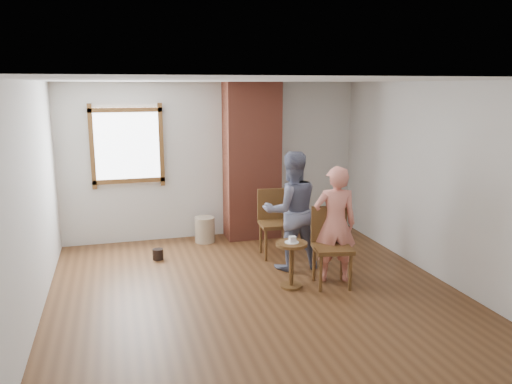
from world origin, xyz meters
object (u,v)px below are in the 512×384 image
at_px(stoneware_crock, 205,229).
at_px(dining_chair_left, 274,219).
at_px(side_table, 291,257).
at_px(man, 291,211).
at_px(person_pink, 335,224).
at_px(dining_chair_right, 331,242).

relative_size(stoneware_crock, dining_chair_left, 0.42).
bearing_deg(stoneware_crock, side_table, -71.52).
relative_size(man, person_pink, 1.08).
distance_m(stoneware_crock, person_pink, 2.57).
bearing_deg(dining_chair_left, dining_chair_right, -69.83).
bearing_deg(man, dining_chair_right, 115.06).
bearing_deg(man, dining_chair_left, -84.85).
bearing_deg(side_table, dining_chair_right, -0.74).
relative_size(stoneware_crock, person_pink, 0.27).
distance_m(stoneware_crock, man, 1.90).
relative_size(dining_chair_left, man, 0.60).
xyz_separation_m(stoneware_crock, dining_chair_right, (1.27, -2.19, 0.35)).
distance_m(dining_chair_right, man, 0.79).
height_order(dining_chair_right, person_pink, person_pink).
bearing_deg(person_pink, stoneware_crock, -44.68).
relative_size(side_table, man, 0.36).
height_order(dining_chair_right, man, man).
distance_m(side_table, person_pink, 0.73).
xyz_separation_m(stoneware_crock, person_pink, (1.36, -2.11, 0.56)).
height_order(stoneware_crock, dining_chair_right, dining_chair_right).
xyz_separation_m(dining_chair_right, side_table, (-0.54, 0.01, -0.16)).
relative_size(dining_chair_right, person_pink, 0.65).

